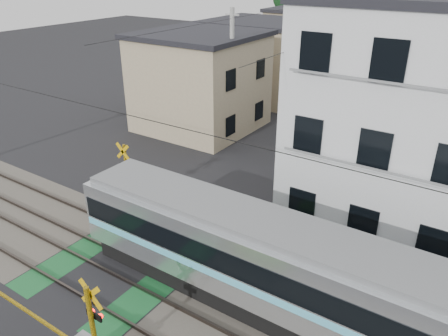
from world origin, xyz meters
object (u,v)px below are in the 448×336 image
Objects in this scene: commuter_train at (297,275)px; crossing_signal_far at (136,192)px; pedestrian at (373,91)px; apartment_block at (437,120)px.

commuter_train is 9.55m from crossing_signal_far.
pedestrian is at bearing 80.04° from crossing_signal_far.
apartment_block is 5.89× the size of pedestrian.
commuter_train is at bearing 115.17° from pedestrian.
pedestrian is at bearing 112.55° from apartment_block.
crossing_signal_far is (-9.17, 2.45, -1.04)m from commuter_train.
pedestrian is (-7.07, 17.03, -3.79)m from apartment_block.
apartment_block is 18.82m from pedestrian.
apartment_block reaches higher than pedestrian.
crossing_signal_far reaches higher than pedestrian.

